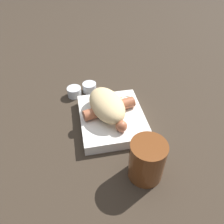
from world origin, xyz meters
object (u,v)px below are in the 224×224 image
object	(u,v)px
sausage	(109,109)
drink_glass	(147,160)
condiment_cup_far	(74,92)
condiment_cup_near	(90,88)
food_tray	(112,118)
bread_roll	(107,105)

from	to	relation	value
sausage	drink_glass	world-z (taller)	drink_glass
sausage	condiment_cup_far	bearing A→B (deg)	33.69
condiment_cup_near	condiment_cup_far	distance (m)	0.05
food_tray	sausage	distance (m)	0.03
bread_roll	condiment_cup_far	distance (m)	0.17
bread_roll	condiment_cup_far	xyz separation A→B (m)	(0.14, 0.08, -0.05)
sausage	condiment_cup_far	distance (m)	0.17
food_tray	condiment_cup_far	world-z (taller)	condiment_cup_far
bread_roll	condiment_cup_near	xyz separation A→B (m)	(0.15, 0.03, -0.05)
food_tray	sausage	world-z (taller)	sausage
food_tray	condiment_cup_near	bearing A→B (deg)	15.60
drink_glass	food_tray	bearing A→B (deg)	12.88
food_tray	bread_roll	xyz separation A→B (m)	(0.01, 0.01, 0.04)
bread_roll	condiment_cup_near	bearing A→B (deg)	12.12
sausage	drink_glass	bearing A→B (deg)	-166.25
condiment_cup_near	bread_roll	bearing A→B (deg)	-167.88
food_tray	condiment_cup_near	world-z (taller)	condiment_cup_near
sausage	drink_glass	xyz separation A→B (m)	(-0.19, -0.05, 0.01)
bread_roll	drink_glass	world-z (taller)	drink_glass
condiment_cup_far	drink_glass	world-z (taller)	drink_glass
sausage	condiment_cup_far	size ratio (longest dim) A/B	3.88
condiment_cup_near	drink_glass	world-z (taller)	drink_glass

